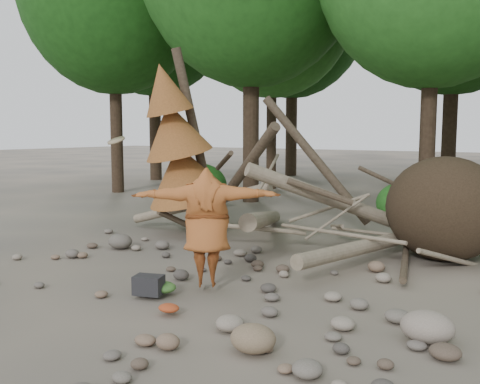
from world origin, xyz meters
The scene contains 12 objects.
ground centered at (0.00, 0.00, 0.00)m, with size 120.00×120.00×0.00m, color #514C44.
deadfall_pile centered at (2.02, 4.24, 0.95)m, with size 8.55×5.24×3.30m.
dead_conifer centered at (-3.12, 3.37, 2.11)m, with size 2.06×2.16×4.35m.
bush_left centered at (-5.50, 7.20, 0.72)m, with size 1.80×1.80×1.44m, color #1C5316.
bush_mid centered at (0.80, 7.80, 0.56)m, with size 1.40×1.40×1.12m, color #26691E.
frisbee_thrower centered at (0.02, 0.28, 0.99)m, with size 3.05×1.73×2.30m.
backpack centered at (-0.47, -0.50, 0.14)m, with size 0.42×0.28×0.28m, color black.
cloth_green centered at (-0.38, -0.30, 0.08)m, with size 0.43×0.36×0.16m, color #3C6D2B.
cloth_orange centered at (0.27, -0.91, 0.05)m, with size 0.30×0.24×0.11m, color #9F3B1B.
boulder_front_right centered at (1.84, -1.30, 0.16)m, with size 0.52×0.47×0.31m, color #7F694F.
boulder_mid_right centered at (3.38, 0.06, 0.19)m, with size 0.62×0.56×0.37m, color gray.
boulder_mid_left centered at (-3.26, 1.63, 0.16)m, with size 0.52×0.47×0.31m, color #5F5850.
Camera 1 is at (4.85, -6.13, 2.44)m, focal length 40.00 mm.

